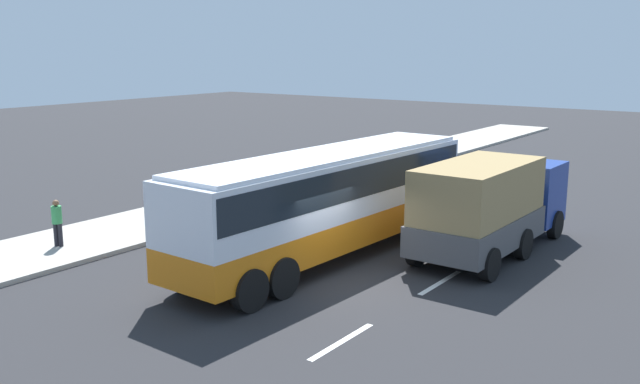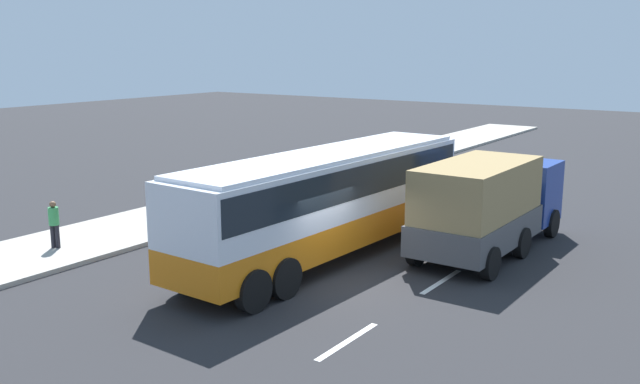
# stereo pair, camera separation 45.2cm
# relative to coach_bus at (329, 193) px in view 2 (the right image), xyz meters

# --- Properties ---
(ground_plane) EXTENTS (120.00, 120.00, 0.00)m
(ground_plane) POSITION_rel_coach_bus_xyz_m (-1.84, -1.46, -2.05)
(ground_plane) COLOR #28282B
(sidewalk_curb) EXTENTS (80.00, 4.00, 0.15)m
(sidewalk_curb) POSITION_rel_coach_bus_xyz_m (-1.84, 7.61, -1.98)
(sidewalk_curb) COLOR #A8A399
(sidewalk_curb) RESTS_ON ground_plane
(lane_centreline) EXTENTS (25.31, 0.16, 0.01)m
(lane_centreline) POSITION_rel_coach_bus_xyz_m (-4.80, -3.83, -2.05)
(lane_centreline) COLOR white
(lane_centreline) RESTS_ON ground_plane
(coach_bus) EXTENTS (11.97, 3.06, 3.30)m
(coach_bus) POSITION_rel_coach_bus_xyz_m (0.00, 0.00, 0.00)
(coach_bus) COLOR orange
(coach_bus) RESTS_ON ground_plane
(cargo_truck) EXTENTS (7.34, 2.66, 2.99)m
(cargo_truck) POSITION_rel_coach_bus_xyz_m (3.51, -3.75, -0.44)
(cargo_truck) COLOR navy
(cargo_truck) RESTS_ON ground_plane
(pedestrian_near_curb) EXTENTS (0.32, 0.32, 1.52)m
(pedestrian_near_curb) POSITION_rel_coach_bus_xyz_m (-4.42, 7.46, -1.04)
(pedestrian_near_curb) COLOR black
(pedestrian_near_curb) RESTS_ON sidewalk_curb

